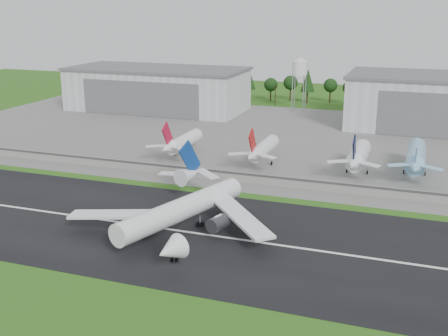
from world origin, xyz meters
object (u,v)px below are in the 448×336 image
at_px(main_airliner, 182,215).
at_px(parked_jet_red_b, 262,150).
at_px(parked_jet_red_a, 181,143).
at_px(parked_jet_navy, 358,157).
at_px(parked_jet_skyblue, 416,158).

bearing_deg(main_airliner, parked_jet_red_b, -73.73).
relative_size(main_airliner, parked_jet_red_b, 1.85).
distance_m(parked_jet_red_a, parked_jet_navy, 66.23).
distance_m(main_airliner, parked_jet_red_a, 73.30).
height_order(parked_jet_red_a, parked_jet_skyblue, parked_jet_skyblue).
relative_size(main_airliner, parked_jet_skyblue, 1.55).
xyz_separation_m(main_airliner, parked_jet_red_b, (2.15, 66.94, 1.05)).
bearing_deg(parked_jet_skyblue, parked_jet_red_a, -176.59).
xyz_separation_m(parked_jet_red_a, parked_jet_red_b, (32.00, -0.00, -0.01)).
xyz_separation_m(main_airliner, parked_jet_red_a, (-29.85, 66.94, 1.06)).
distance_m(parked_jet_red_a, parked_jet_skyblue, 85.27).
bearing_deg(parked_jet_red_a, main_airliner, -65.96).
xyz_separation_m(parked_jet_navy, parked_jet_skyblue, (18.89, 5.01, 0.05)).
xyz_separation_m(parked_jet_red_a, parked_jet_navy, (66.23, 0.07, 0.41)).
xyz_separation_m(main_airliner, parked_jet_skyblue, (55.26, 72.02, 1.52)).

